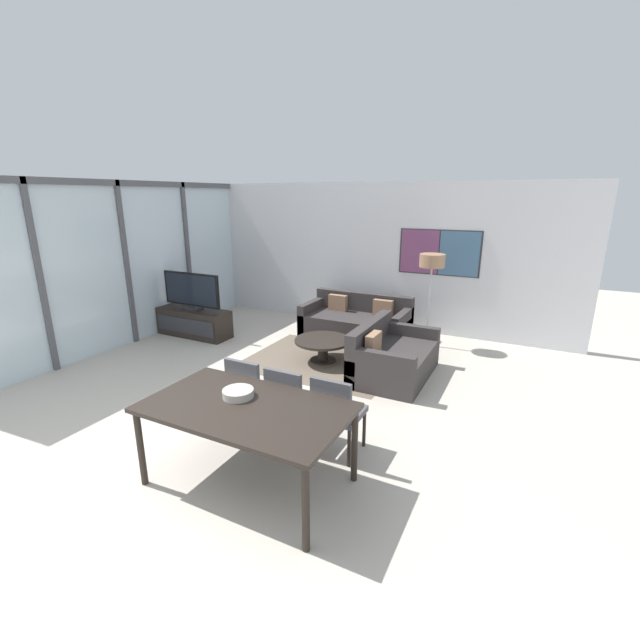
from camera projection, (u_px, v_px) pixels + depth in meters
ground_plane at (130, 494)px, 3.79m from camera, size 24.00×24.00×0.00m
wall_back at (372, 256)px, 8.42m from camera, size 7.79×0.09×2.80m
window_wall_left at (125, 257)px, 7.36m from camera, size 0.07×5.90×2.80m
area_rug at (323, 361)px, 6.85m from camera, size 2.33×1.85×0.01m
tv_console at (194, 322)px, 8.03m from camera, size 1.45×0.49×0.51m
television at (192, 291)px, 7.86m from camera, size 1.27×0.20×0.69m
sofa_main at (357, 323)px, 7.99m from camera, size 1.93×0.96×0.77m
sofa_side at (390, 358)px, 6.24m from camera, size 0.96×1.51×0.77m
coffee_table at (323, 345)px, 6.77m from camera, size 0.90×0.90×0.37m
dining_table at (246, 413)px, 3.77m from camera, size 1.82×1.04×0.78m
dining_chair_left at (250, 389)px, 4.71m from camera, size 0.46×0.46×0.87m
dining_chair_centre at (290, 400)px, 4.46m from camera, size 0.46×0.46×0.87m
dining_chair_right at (336, 410)px, 4.24m from camera, size 0.46×0.46×0.87m
fruit_bowl at (238, 393)px, 3.90m from camera, size 0.29×0.29×0.07m
floor_lamp at (432, 266)px, 7.17m from camera, size 0.42×0.42×1.61m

